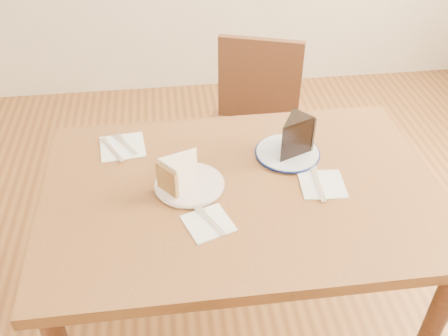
% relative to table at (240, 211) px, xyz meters
% --- Properties ---
extents(ground, '(4.00, 4.00, 0.00)m').
position_rel_table_xyz_m(ground, '(0.00, 0.00, -0.65)').
color(ground, '#522F15').
rests_on(ground, ground).
extents(table, '(1.20, 0.80, 0.75)m').
position_rel_table_xyz_m(table, '(0.00, 0.00, 0.00)').
color(table, '#472813').
rests_on(table, ground).
extents(chair_far, '(0.54, 0.54, 0.87)m').
position_rel_table_xyz_m(chair_far, '(0.16, 0.66, -0.17)').
color(chair_far, '#361C10').
rests_on(chair_far, ground).
extents(plate_cream, '(0.20, 0.20, 0.01)m').
position_rel_table_xyz_m(plate_cream, '(-0.15, 0.02, 0.10)').
color(plate_cream, silver).
rests_on(plate_cream, table).
extents(plate_navy, '(0.20, 0.20, 0.01)m').
position_rel_table_xyz_m(plate_navy, '(0.18, 0.14, 0.10)').
color(plate_navy, silver).
rests_on(plate_navy, table).
extents(carrot_cake, '(0.14, 0.14, 0.09)m').
position_rel_table_xyz_m(carrot_cake, '(-0.17, 0.03, 0.15)').
color(carrot_cake, beige).
rests_on(carrot_cake, plate_cream).
extents(chocolate_cake, '(0.14, 0.14, 0.12)m').
position_rel_table_xyz_m(chocolate_cake, '(0.18, 0.13, 0.17)').
color(chocolate_cake, black).
rests_on(chocolate_cake, plate_navy).
extents(napkin_cream, '(0.16, 0.16, 0.00)m').
position_rel_table_xyz_m(napkin_cream, '(-0.11, -0.14, 0.10)').
color(napkin_cream, white).
rests_on(napkin_cream, table).
extents(napkin_navy, '(0.14, 0.14, 0.00)m').
position_rel_table_xyz_m(napkin_navy, '(0.25, -0.02, 0.10)').
color(napkin_navy, white).
rests_on(napkin_navy, table).
extents(napkin_spare, '(0.16, 0.16, 0.00)m').
position_rel_table_xyz_m(napkin_spare, '(-0.36, 0.25, 0.10)').
color(napkin_spare, white).
rests_on(napkin_spare, table).
extents(fork_cream, '(0.08, 0.13, 0.00)m').
position_rel_table_xyz_m(fork_cream, '(-0.11, -0.14, 0.10)').
color(fork_cream, silver).
rests_on(fork_cream, napkin_cream).
extents(knife_navy, '(0.03, 0.17, 0.00)m').
position_rel_table_xyz_m(knife_navy, '(0.23, -0.02, 0.10)').
color(knife_navy, silver).
rests_on(knife_navy, napkin_navy).
extents(fork_spare, '(0.08, 0.13, 0.00)m').
position_rel_table_xyz_m(fork_spare, '(-0.35, 0.26, 0.10)').
color(fork_spare, white).
rests_on(fork_spare, napkin_spare).
extents(knife_spare, '(0.09, 0.15, 0.00)m').
position_rel_table_xyz_m(knife_spare, '(-0.40, 0.24, 0.10)').
color(knife_spare, silver).
rests_on(knife_spare, napkin_spare).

